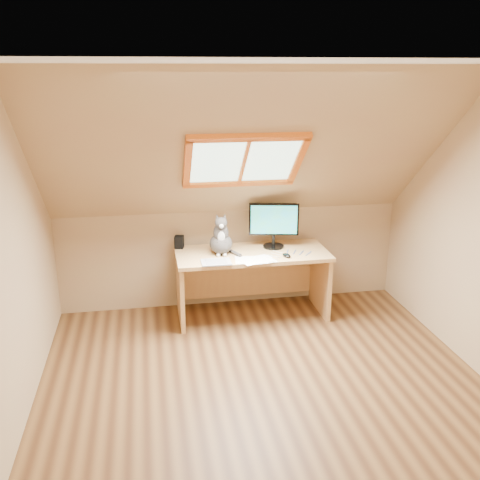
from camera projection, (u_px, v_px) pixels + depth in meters
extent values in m
plane|color=brown|center=(268.00, 395.00, 4.07)|extent=(3.50, 3.50, 0.00)
cube|color=tan|center=(376.00, 385.00, 2.07)|extent=(3.50, 0.02, 2.40)
cube|color=tan|center=(5.00, 260.00, 3.41)|extent=(0.02, 3.50, 2.40)
cube|color=tan|center=(231.00, 257.00, 5.56)|extent=(3.50, 0.02, 1.00)
cube|color=silver|center=(312.00, 62.00, 2.61)|extent=(3.50, 1.95, 0.02)
cube|color=tan|center=(245.00, 153.00, 4.47)|extent=(3.50, 1.56, 1.41)
cube|color=#B2E0CC|center=(244.00, 160.00, 4.56)|extent=(0.90, 0.53, 0.48)
cube|color=orange|center=(244.00, 160.00, 4.56)|extent=(1.02, 0.64, 0.59)
cube|color=tan|center=(252.00, 254.00, 5.19)|extent=(1.48, 0.65, 0.04)
cube|color=tan|center=(180.00, 291.00, 5.17)|extent=(0.04, 0.58, 0.64)
cube|color=tan|center=(320.00, 281.00, 5.41)|extent=(0.04, 0.58, 0.64)
cube|color=tan|center=(246.00, 275.00, 5.57)|extent=(1.38, 0.03, 0.45)
cylinder|color=black|center=(273.00, 246.00, 5.32)|extent=(0.21, 0.21, 0.02)
cylinder|color=black|center=(273.00, 240.00, 5.30)|extent=(0.03, 0.03, 0.11)
cube|color=black|center=(274.00, 219.00, 5.24)|extent=(0.49, 0.14, 0.32)
cube|color=blue|center=(274.00, 220.00, 5.21)|extent=(0.44, 0.10, 0.28)
ellipsoid|color=#443E3C|center=(221.00, 244.00, 5.13)|extent=(0.24, 0.28, 0.19)
ellipsoid|color=#443E3C|center=(221.00, 233.00, 5.08)|extent=(0.16, 0.16, 0.20)
ellipsoid|color=silver|center=(221.00, 237.00, 5.03)|extent=(0.07, 0.05, 0.12)
ellipsoid|color=#443E3C|center=(221.00, 223.00, 5.00)|extent=(0.12, 0.11, 0.11)
sphere|color=silver|center=(221.00, 226.00, 4.96)|extent=(0.04, 0.04, 0.04)
cone|color=#443E3C|center=(217.00, 217.00, 5.00)|extent=(0.06, 0.06, 0.07)
cone|color=#443E3C|center=(225.00, 217.00, 5.01)|extent=(0.06, 0.06, 0.07)
cube|color=black|center=(179.00, 242.00, 5.29)|extent=(0.10, 0.10, 0.12)
cube|color=#B2B2B7|center=(216.00, 262.00, 4.90)|extent=(0.28, 0.20, 0.01)
ellipsoid|color=black|center=(287.00, 255.00, 5.04)|extent=(0.09, 0.12, 0.03)
cube|color=white|center=(256.00, 261.00, 4.94)|extent=(0.33, 0.27, 0.00)
cube|color=white|center=(256.00, 261.00, 4.94)|extent=(0.32, 0.24, 0.00)
cube|color=white|center=(256.00, 261.00, 4.94)|extent=(0.35, 0.30, 0.00)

